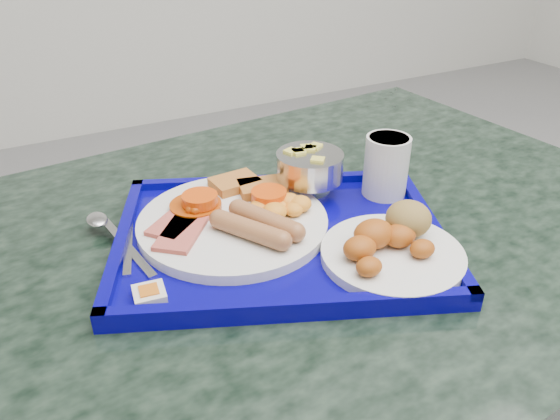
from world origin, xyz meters
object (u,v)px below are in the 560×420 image
bread_plate (393,244)px  juice_cup (386,164)px  tray (280,238)px  main_plate (238,217)px  table (280,332)px  fruit_bowl (309,167)px

bread_plate → juice_cup: juice_cup is taller
tray → bread_plate: (0.11, -0.11, 0.02)m
main_plate → juice_cup: 0.25m
juice_cup → tray: bearing=-171.2°
tray → table: bearing=61.4°
tray → main_plate: 0.07m
main_plate → juice_cup: bearing=-4.7°
main_plate → table: bearing=-20.4°
main_plate → tray: bearing=-50.8°
table → fruit_bowl: 0.28m
tray → bread_plate: size_ratio=2.90×
table → main_plate: size_ratio=4.84×
main_plate → juice_cup: juice_cup is taller
bread_plate → table: bearing=122.3°
table → main_plate: bearing=159.6°
main_plate → juice_cup: size_ratio=2.82×
bread_plate → tray: bearing=133.3°
bread_plate → fruit_bowl: fruit_bowl is taller
table → bread_plate: 0.29m
fruit_bowl → juice_cup: (0.11, -0.05, 0.00)m
bread_plate → fruit_bowl: 0.20m
bread_plate → juice_cup: (0.10, 0.14, 0.03)m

